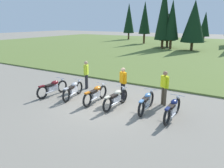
{
  "coord_description": "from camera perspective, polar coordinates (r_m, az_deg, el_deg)",
  "views": [
    {
      "loc": [
        5.62,
        -8.49,
        3.88
      ],
      "look_at": [
        0.0,
        0.6,
        0.9
      ],
      "focal_mm": 35.95,
      "sensor_mm": 36.0,
      "label": 1
    }
  ],
  "objects": [
    {
      "name": "ground_plane",
      "position": [
        10.9,
        -1.67,
        -5.29
      ],
      "size": [
        140.0,
        140.0,
        0.0
      ],
      "primitive_type": "plane",
      "color": "gray"
    },
    {
      "name": "grass_moorland",
      "position": [
        35.1,
        22.56,
        8.16
      ],
      "size": [
        80.0,
        44.0,
        0.1
      ],
      "primitive_type": "cube",
      "color": "#5B7033",
      "rests_on": "ground"
    },
    {
      "name": "motorcycle_maroon",
      "position": [
        12.53,
        -14.85,
        -0.9
      ],
      "size": [
        0.62,
        2.1,
        0.88
      ],
      "color": "black",
      "rests_on": "ground"
    },
    {
      "name": "motorcycle_silver",
      "position": [
        11.93,
        -9.84,
        -1.43
      ],
      "size": [
        0.74,
        2.07,
        0.88
      ],
      "color": "black",
      "rests_on": "ground"
    },
    {
      "name": "motorcycle_orange",
      "position": [
        11.11,
        -4.2,
        -2.52
      ],
      "size": [
        0.62,
        2.1,
        0.88
      ],
      "color": "black",
      "rests_on": "ground"
    },
    {
      "name": "motorcycle_cream",
      "position": [
        10.45,
        0.99,
        -3.66
      ],
      "size": [
        0.62,
        2.1,
        0.88
      ],
      "color": "black",
      "rests_on": "ground"
    },
    {
      "name": "motorcycle_sky_blue",
      "position": [
        10.14,
        8.76,
        -4.45
      ],
      "size": [
        0.62,
        2.1,
        0.88
      ],
      "color": "black",
      "rests_on": "ground"
    },
    {
      "name": "motorcycle_navy",
      "position": [
        9.56,
        15.15,
        -6.11
      ],
      "size": [
        0.62,
        2.1,
        0.88
      ],
      "color": "black",
      "rests_on": "ground"
    },
    {
      "name": "rider_near_row_end",
      "position": [
        11.36,
        2.82,
        0.6
      ],
      "size": [
        0.48,
        0.38,
        1.67
      ],
      "color": "black",
      "rests_on": "ground"
    },
    {
      "name": "rider_with_back_turned",
      "position": [
        10.88,
        13.21,
        -0.48
      ],
      "size": [
        0.47,
        0.39,
        1.67
      ],
      "color": "#4C4233",
      "rests_on": "ground"
    },
    {
      "name": "rider_checking_bike",
      "position": [
        13.32,
        -6.57,
        2.76
      ],
      "size": [
        0.35,
        0.51,
        1.67
      ],
      "color": "black",
      "rests_on": "ground"
    }
  ]
}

